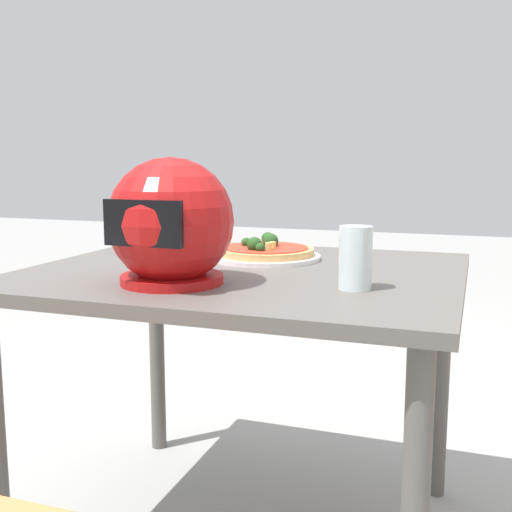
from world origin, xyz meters
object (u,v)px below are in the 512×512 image
object	(u,v)px
motorcycle_helmet	(171,224)
pizza	(266,250)
drinking_glass	(355,258)
dining_table	(245,302)

from	to	relation	value
motorcycle_helmet	pizza	bearing A→B (deg)	-102.48
pizza	drinking_glass	xyz separation A→B (m)	(-0.30, 0.31, 0.04)
dining_table	pizza	bearing A→B (deg)	-89.96
dining_table	motorcycle_helmet	size ratio (longest dim) A/B	3.80
dining_table	pizza	size ratio (longest dim) A/B	3.95
drinking_glass	motorcycle_helmet	bearing A→B (deg)	10.89
motorcycle_helmet	drinking_glass	distance (m)	0.40
drinking_glass	pizza	bearing A→B (deg)	-45.93
pizza	drinking_glass	size ratio (longest dim) A/B	1.99
dining_table	motorcycle_helmet	distance (m)	0.33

